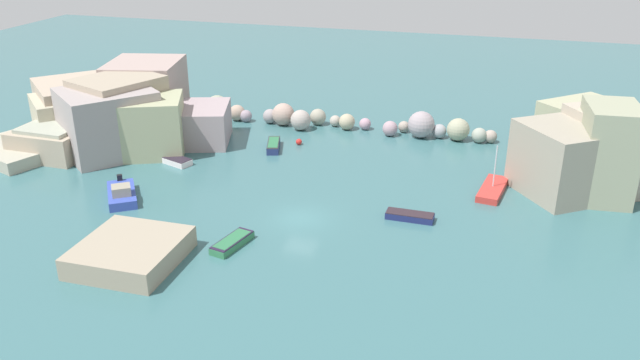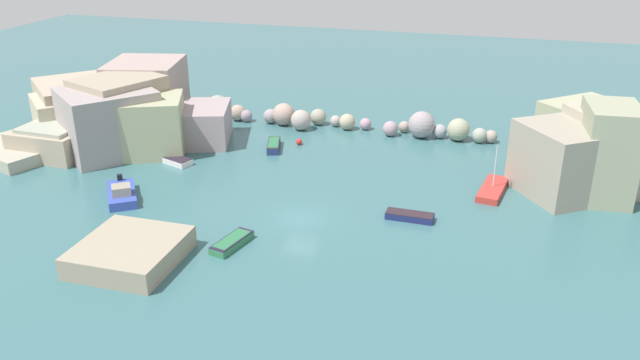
% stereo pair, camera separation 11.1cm
% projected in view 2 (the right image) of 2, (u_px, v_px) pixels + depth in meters
% --- Properties ---
extents(cove_water, '(160.00, 160.00, 0.00)m').
position_uv_depth(cove_water, '(300.00, 218.00, 49.82)').
color(cove_water, '#3A696E').
rests_on(cove_water, ground).
extents(cliff_headland_left, '(24.11, 21.21, 7.03)m').
position_uv_depth(cliff_headland_left, '(112.00, 115.00, 65.03)').
color(cliff_headland_left, '#A1A592').
rests_on(cliff_headland_left, ground).
extents(cliff_headland_right, '(21.45, 19.60, 7.82)m').
position_uv_depth(cliff_headland_right, '(612.00, 152.00, 54.61)').
color(cliff_headland_right, '#A79297').
rests_on(cliff_headland_right, ground).
extents(rock_breakwater, '(31.98, 4.18, 2.75)m').
position_uv_depth(rock_breakwater, '(338.00, 120.00, 68.96)').
color(rock_breakwater, '#A0A68C').
rests_on(rock_breakwater, ground).
extents(stone_dock, '(6.53, 6.87, 1.52)m').
position_uv_depth(stone_dock, '(130.00, 252.00, 43.48)').
color(stone_dock, tan).
rests_on(stone_dock, ground).
extents(channel_buoy, '(0.62, 0.62, 0.62)m').
position_uv_depth(channel_buoy, '(299.00, 142.00, 64.89)').
color(channel_buoy, red).
rests_on(channel_buoy, cove_water).
extents(moored_boat_0, '(2.53, 5.49, 4.17)m').
position_uv_depth(moored_boat_0, '(493.00, 189.00, 54.16)').
color(moored_boat_0, red).
rests_on(moored_boat_0, cove_water).
extents(moored_boat_1, '(2.18, 3.89, 0.73)m').
position_uv_depth(moored_boat_1, '(274.00, 145.00, 63.75)').
color(moored_boat_1, navy).
rests_on(moored_boat_1, cove_water).
extents(moored_boat_2, '(4.65, 2.84, 0.60)m').
position_uv_depth(moored_boat_2, '(171.00, 159.00, 60.57)').
color(moored_boat_2, white).
rests_on(moored_boat_2, cove_water).
extents(moored_boat_3, '(4.55, 5.22, 1.52)m').
position_uv_depth(moored_boat_3, '(122.00, 194.00, 52.80)').
color(moored_boat_3, '#384EB5').
rests_on(moored_boat_3, cove_water).
extents(moored_boat_4, '(2.09, 3.88, 0.58)m').
position_uv_depth(moored_boat_4, '(232.00, 242.00, 45.67)').
color(moored_boat_4, '#357C4F').
rests_on(moored_boat_4, cove_water).
extents(moored_boat_5, '(3.69, 1.28, 0.56)m').
position_uv_depth(moored_boat_5, '(410.00, 216.00, 49.54)').
color(moored_boat_5, navy).
rests_on(moored_boat_5, cove_water).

